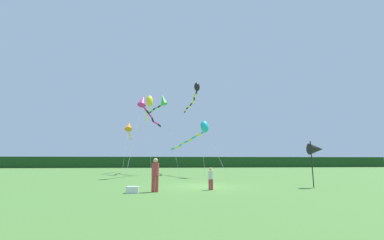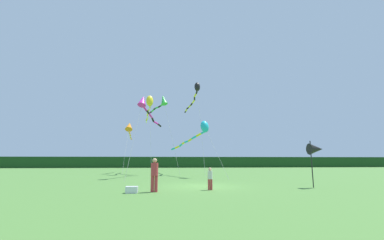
% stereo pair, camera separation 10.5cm
% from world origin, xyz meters
% --- Properties ---
extents(ground_plane, '(120.00, 120.00, 0.00)m').
position_xyz_m(ground_plane, '(0.00, 0.00, 0.00)').
color(ground_plane, '#477533').
extents(distant_treeline, '(108.00, 3.84, 2.53)m').
position_xyz_m(distant_treeline, '(0.00, 45.00, 1.26)').
color(distant_treeline, '#193D19').
rests_on(distant_treeline, ground).
extents(person_adult, '(0.38, 0.38, 1.75)m').
position_xyz_m(person_adult, '(-2.89, -2.78, 0.98)').
color(person_adult, '#B23338').
rests_on(person_adult, ground).
extents(person_child, '(0.27, 0.27, 1.23)m').
position_xyz_m(person_child, '(0.19, -2.16, 0.69)').
color(person_child, '#B23338').
rests_on(person_child, ground).
extents(cooler_box, '(0.60, 0.41, 0.33)m').
position_xyz_m(cooler_box, '(-4.00, -3.08, 0.16)').
color(cooler_box, silver).
rests_on(cooler_box, ground).
extents(banner_flag_pole, '(0.90, 0.70, 2.84)m').
position_xyz_m(banner_flag_pole, '(7.02, -1.55, 2.31)').
color(banner_flag_pole, black).
rests_on(banner_flag_pole, ground).
extents(kite_yellow, '(1.56, 8.86, 9.86)m').
position_xyz_m(kite_yellow, '(-4.57, 15.22, 8.82)').
color(kite_yellow, '#B2B2B2').
rests_on(kite_yellow, ground).
extents(kite_magenta, '(2.68, 9.01, 8.16)m').
position_xyz_m(kite_magenta, '(-4.52, 8.65, 7.19)').
color(kite_magenta, '#B2B2B2').
rests_on(kite_magenta, ground).
extents(kite_green, '(4.13, 5.49, 10.12)m').
position_xyz_m(kite_green, '(-2.89, 15.16, 9.24)').
color(kite_green, '#B2B2B2').
rests_on(kite_green, ground).
extents(kite_orange, '(0.97, 8.06, 6.92)m').
position_xyz_m(kite_orange, '(-7.29, 17.30, 6.03)').
color(kite_orange, '#B2B2B2').
rests_on(kite_orange, ground).
extents(kite_cyan, '(4.94, 8.21, 5.76)m').
position_xyz_m(kite_cyan, '(1.16, 8.89, 4.71)').
color(kite_cyan, '#B2B2B2').
rests_on(kite_cyan, ground).
extents(kite_black, '(1.52, 10.94, 11.42)m').
position_xyz_m(kite_black, '(1.29, 14.46, 10.31)').
color(kite_black, '#B2B2B2').
rests_on(kite_black, ground).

